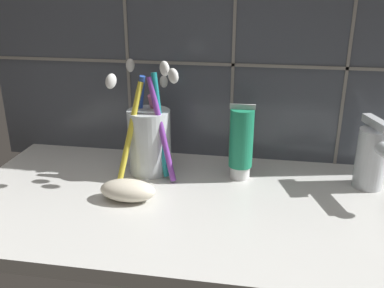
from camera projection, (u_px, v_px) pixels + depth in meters
The scene contains 6 objects.
sink_counter at pixel (207, 207), 61.93cm from camera, with size 72.60×34.88×2.00cm, color silver.
tile_wall_backsplash at pixel (224, 28), 69.67cm from camera, with size 82.60×1.72×48.86cm.
toothbrush_cup at pixel (150, 137), 69.01cm from camera, with size 11.25×14.63×18.96cm.
toothpaste_tube at pixel (241, 142), 66.76cm from camera, with size 3.91×3.72×12.23cm.
sink_faucet at pixel (374, 157), 63.26cm from camera, with size 5.71×11.99×10.86cm.
soap_bar at pixel (128, 190), 61.37cm from camera, with size 8.14×4.43×3.06cm, color silver.
Camera 1 is at (6.94, -53.98, 32.02)cm, focal length 40.00 mm.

